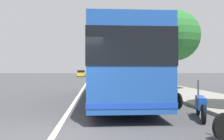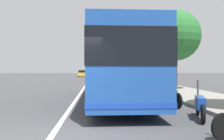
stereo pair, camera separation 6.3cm
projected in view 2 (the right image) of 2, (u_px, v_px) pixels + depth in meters
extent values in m
plane|color=#424244|center=(53.00, 135.00, 6.11)|extent=(220.00, 220.00, 0.00)
cube|color=gray|center=(184.00, 93.00, 16.54)|extent=(110.00, 3.60, 0.14)
cube|color=silver|center=(80.00, 94.00, 16.09)|extent=(110.00, 0.16, 0.01)
cube|color=#1E4C9E|center=(115.00, 66.00, 12.80)|extent=(11.93, 2.59, 2.92)
cube|color=black|center=(115.00, 57.00, 12.79)|extent=(11.97, 2.63, 1.10)
cube|color=#193FB2|center=(115.00, 89.00, 12.80)|extent=(11.96, 2.62, 0.16)
cylinder|color=black|center=(93.00, 86.00, 16.53)|extent=(1.00, 0.30, 1.00)
cylinder|color=black|center=(128.00, 86.00, 16.68)|extent=(1.00, 0.30, 1.00)
cylinder|color=black|center=(90.00, 100.00, 8.92)|extent=(1.00, 0.30, 1.00)
cylinder|color=black|center=(155.00, 100.00, 9.06)|extent=(1.00, 0.30, 1.00)
cylinder|color=black|center=(223.00, 127.00, 5.62)|extent=(0.26, 0.62, 0.62)
cylinder|color=black|center=(198.00, 107.00, 8.75)|extent=(0.58, 0.24, 0.58)
cylinder|color=black|center=(203.00, 114.00, 7.35)|extent=(0.58, 0.24, 0.58)
cube|color=#1947A5|center=(200.00, 102.00, 8.05)|extent=(1.10, 0.54, 0.38)
cylinder|color=#4C4C51|center=(198.00, 90.00, 8.64)|extent=(0.06, 0.06, 0.70)
cylinder|color=black|center=(160.00, 96.00, 11.86)|extent=(0.66, 0.20, 0.65)
cylinder|color=black|center=(178.00, 101.00, 10.19)|extent=(0.66, 0.20, 0.65)
cube|color=#338C3F|center=(168.00, 93.00, 11.02)|extent=(1.31, 0.47, 0.36)
cylinder|color=#4C4C51|center=(161.00, 84.00, 11.73)|extent=(0.06, 0.06, 0.70)
cube|color=gold|center=(103.00, 77.00, 33.66)|extent=(4.24, 2.19, 0.79)
cube|color=black|center=(103.00, 72.00, 33.42)|extent=(2.14, 1.88, 0.55)
cylinder|color=black|center=(98.00, 79.00, 35.03)|extent=(0.66, 0.27, 0.64)
cylinder|color=black|center=(110.00, 79.00, 35.00)|extent=(0.66, 0.27, 0.64)
cylinder|color=black|center=(96.00, 80.00, 32.32)|extent=(0.66, 0.27, 0.64)
cylinder|color=black|center=(109.00, 80.00, 32.30)|extent=(0.66, 0.27, 0.64)
cube|color=black|center=(103.00, 74.00, 54.53)|extent=(4.08, 1.94, 0.79)
cube|color=black|center=(103.00, 71.00, 54.49)|extent=(2.14, 1.71, 0.47)
cylinder|color=black|center=(99.00, 75.00, 55.76)|extent=(0.65, 0.25, 0.64)
cylinder|color=black|center=(106.00, 75.00, 55.93)|extent=(0.65, 0.25, 0.64)
cylinder|color=black|center=(99.00, 76.00, 53.13)|extent=(0.65, 0.25, 0.64)
cylinder|color=black|center=(107.00, 76.00, 53.30)|extent=(0.65, 0.25, 0.64)
cube|color=black|center=(103.00, 75.00, 47.60)|extent=(4.54, 2.00, 0.77)
cube|color=black|center=(103.00, 72.00, 47.43)|extent=(2.38, 1.72, 0.59)
cylinder|color=black|center=(98.00, 76.00, 48.96)|extent=(0.65, 0.26, 0.64)
cylinder|color=black|center=(106.00, 76.00, 49.16)|extent=(0.65, 0.26, 0.64)
cylinder|color=black|center=(99.00, 77.00, 46.05)|extent=(0.65, 0.26, 0.64)
cylinder|color=black|center=(107.00, 77.00, 46.25)|extent=(0.65, 0.26, 0.64)
cube|color=gold|center=(82.00, 74.00, 56.28)|extent=(3.96, 1.83, 0.77)
cube|color=black|center=(82.00, 71.00, 56.43)|extent=(1.89, 1.65, 0.54)
cylinder|color=black|center=(86.00, 75.00, 55.06)|extent=(0.64, 0.23, 0.64)
cylinder|color=black|center=(78.00, 75.00, 54.92)|extent=(0.64, 0.23, 0.64)
cylinder|color=black|center=(86.00, 75.00, 57.63)|extent=(0.64, 0.23, 0.64)
cylinder|color=black|center=(79.00, 75.00, 57.50)|extent=(0.64, 0.23, 0.64)
cylinder|color=brown|center=(175.00, 71.00, 19.00)|extent=(0.32, 0.32, 3.06)
sphere|color=#286B2D|center=(175.00, 35.00, 18.99)|extent=(3.88, 3.88, 3.88)
cylinder|color=slate|center=(151.00, 54.00, 25.11)|extent=(0.23, 0.23, 6.40)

